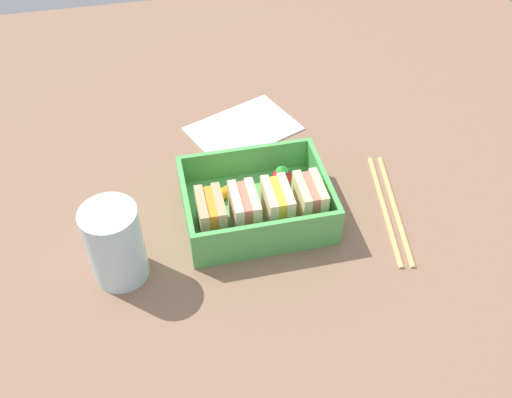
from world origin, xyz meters
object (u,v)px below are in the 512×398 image
at_px(sandwich_center_right, 211,216).
at_px(sandwich_left, 309,200).
at_px(drinking_glass, 115,244).
at_px(carrot_stick_far_left, 224,193).
at_px(sandwich_center, 245,211).
at_px(chopstick_pair, 390,207).
at_px(folded_napkin, 243,128).
at_px(strawberry_far_left, 282,177).
at_px(sandwich_center_left, 277,206).

bearing_deg(sandwich_center_right, sandwich_left, 180.00).
bearing_deg(drinking_glass, carrot_stick_far_left, -148.36).
bearing_deg(drinking_glass, sandwich_center, -169.25).
xyz_separation_m(sandwich_left, chopstick_pair, (-0.11, -0.00, -0.03)).
relative_size(carrot_stick_far_left, folded_napkin, 0.26).
distance_m(sandwich_left, chopstick_pair, 0.11).
distance_m(sandwich_center, chopstick_pair, 0.19).
xyz_separation_m(strawberry_far_left, drinking_glass, (0.20, 0.09, 0.02)).
height_order(chopstick_pair, drinking_glass, drinking_glass).
height_order(sandwich_center_left, carrot_stick_far_left, sandwich_center_left).
bearing_deg(sandwich_center, strawberry_far_left, -135.42).
height_order(sandwich_left, strawberry_far_left, sandwich_left).
relative_size(strawberry_far_left, drinking_glass, 0.33).
xyz_separation_m(sandwich_left, drinking_glass, (0.22, 0.03, 0.01)).
bearing_deg(sandwich_center, sandwich_center_left, 180.00).
bearing_deg(chopstick_pair, sandwich_center_left, 0.21).
bearing_deg(drinking_glass, folded_napkin, -129.41).
bearing_deg(folded_napkin, drinking_glass, 50.59).
distance_m(carrot_stick_far_left, drinking_glass, 0.15).
relative_size(sandwich_left, sandwich_center_left, 1.00).
xyz_separation_m(sandwich_center_right, drinking_glass, (0.11, 0.03, 0.01)).
height_order(sandwich_center_right, drinking_glass, drinking_glass).
height_order(carrot_stick_far_left, drinking_glass, drinking_glass).
bearing_deg(strawberry_far_left, sandwich_left, 106.73).
height_order(sandwich_left, drinking_glass, drinking_glass).
height_order(sandwich_center_right, carrot_stick_far_left, sandwich_center_right).
height_order(sandwich_center_left, strawberry_far_left, sandwich_center_left).
bearing_deg(sandwich_center_right, strawberry_far_left, -149.13).
bearing_deg(sandwich_left, sandwich_center_right, 0.00).
relative_size(sandwich_left, chopstick_pair, 0.28).
height_order(strawberry_far_left, folded_napkin, strawberry_far_left).
xyz_separation_m(carrot_stick_far_left, drinking_glass, (0.13, 0.08, 0.03)).
bearing_deg(sandwich_center_right, carrot_stick_far_left, -113.83).
distance_m(sandwich_center_left, drinking_glass, 0.19).
height_order(sandwich_left, sandwich_center_left, same).
relative_size(sandwich_left, carrot_stick_far_left, 1.42).
xyz_separation_m(sandwich_center_right, chopstick_pair, (-0.22, -0.00, -0.03)).
relative_size(sandwich_center_left, folded_napkin, 0.36).
bearing_deg(sandwich_center_left, sandwich_center, 0.00).
xyz_separation_m(sandwich_center, folded_napkin, (-0.04, -0.19, -0.04)).
relative_size(sandwich_left, drinking_glass, 0.55).
distance_m(sandwich_left, sandwich_center_left, 0.04).
bearing_deg(carrot_stick_far_left, strawberry_far_left, -175.47).
bearing_deg(strawberry_far_left, drinking_glass, 22.81).
bearing_deg(sandwich_center_right, folded_napkin, -111.32).
bearing_deg(sandwich_left, sandwich_center, 0.00).
bearing_deg(chopstick_pair, sandwich_left, 0.28).
relative_size(sandwich_center, carrot_stick_far_left, 1.42).
xyz_separation_m(drinking_glass, folded_napkin, (-0.18, -0.22, -0.05)).
xyz_separation_m(sandwich_center_left, folded_napkin, (0.00, -0.19, -0.04)).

